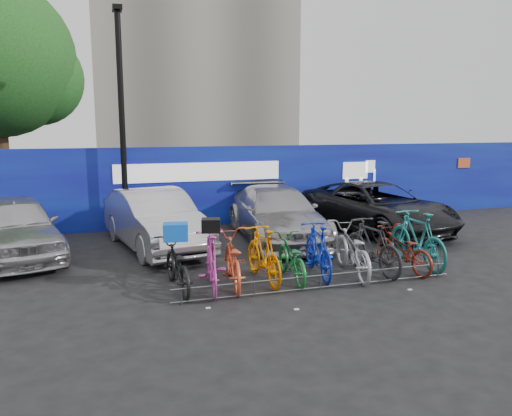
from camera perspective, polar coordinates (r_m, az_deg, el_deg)
name	(u,v)px	position (r m, az deg, el deg)	size (l,w,h in m)	color
ground	(308,280)	(10.05, 5.92, -8.23)	(100.00, 100.00, 0.00)	black
hoarding	(232,185)	(15.38, -2.81, 2.63)	(22.00, 0.18, 2.40)	#10097C
tree	(2,63)	(19.17, -27.05, 14.58)	(5.40, 5.20, 7.80)	#382314
lamppost	(122,116)	(14.19, -15.09, 10.10)	(0.25, 0.50, 6.11)	black
bike_rack	(320,282)	(9.48, 7.38, -8.33)	(5.60, 0.03, 0.30)	#595B60
car_0	(15,227)	(12.69, -25.86, -1.99)	(1.72, 4.28, 1.46)	#A7A6AB
car_1	(155,220)	(12.57, -11.47, -1.32)	(1.54, 4.42, 1.46)	#ABAAB0
car_2	(277,214)	(13.30, 2.39, -0.67)	(1.96, 4.81, 1.40)	#9F9EA3
car_3	(376,207)	(14.70, 13.56, 0.08)	(2.34, 5.07, 1.41)	black
bike_0	(177,265)	(9.42, -9.06, -6.49)	(0.63, 1.81, 0.95)	black
bike_1	(211,261)	(9.35, -5.12, -6.06)	(0.52, 1.84, 1.10)	#C33D9C
bike_2	(232,259)	(9.60, -2.74, -5.85)	(0.68, 1.95, 1.03)	#D15029
bike_3	(263,255)	(9.76, 0.85, -5.37)	(0.51, 1.82, 1.10)	orange
bike_4	(291,258)	(9.92, 4.01, -5.70)	(0.60, 1.73, 0.91)	#166E2F
bike_5	(318,250)	(10.19, 7.11, -4.79)	(0.52, 1.83, 1.10)	#0C26BD
bike_6	(352,250)	(10.38, 10.89, -4.71)	(0.71, 2.04, 1.07)	#9C9FA3
bike_7	(372,246)	(10.62, 13.16, -4.24)	(0.54, 1.91, 1.15)	#262629
bike_8	(403,250)	(10.95, 16.40, -4.58)	(0.61, 1.75, 0.92)	maroon
bike_9	(417,239)	(11.35, 17.94, -3.35)	(0.58, 2.05, 1.23)	#1E7B7A
cargo_crate	(176,232)	(9.27, -9.16, -2.71)	(0.45, 0.34, 0.32)	blue
cargo_topcase	(211,225)	(9.19, -5.18, -1.99)	(0.34, 0.30, 0.25)	black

